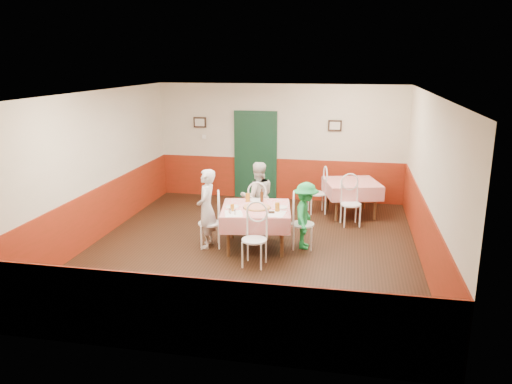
% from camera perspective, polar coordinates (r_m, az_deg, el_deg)
% --- Properties ---
extents(floor, '(7.00, 7.00, 0.00)m').
position_cam_1_polar(floor, '(9.19, -0.51, -6.47)').
color(floor, black).
rests_on(floor, ground).
extents(ceiling, '(7.00, 7.00, 0.00)m').
position_cam_1_polar(ceiling, '(8.58, -0.55, 11.23)').
color(ceiling, white).
rests_on(ceiling, back_wall).
extents(back_wall, '(6.00, 0.10, 2.80)m').
position_cam_1_polar(back_wall, '(12.17, 2.78, 5.66)').
color(back_wall, beige).
rests_on(back_wall, ground).
extents(front_wall, '(6.00, 0.10, 2.80)m').
position_cam_1_polar(front_wall, '(5.53, -7.82, -5.88)').
color(front_wall, beige).
rests_on(front_wall, ground).
extents(left_wall, '(0.10, 7.00, 2.80)m').
position_cam_1_polar(left_wall, '(9.82, -17.98, 2.71)').
color(left_wall, beige).
rests_on(left_wall, ground).
extents(right_wall, '(0.10, 7.00, 2.80)m').
position_cam_1_polar(right_wall, '(8.71, 19.21, 1.12)').
color(right_wall, beige).
rests_on(right_wall, ground).
extents(wainscot_back, '(6.00, 0.03, 1.00)m').
position_cam_1_polar(wainscot_back, '(12.33, 2.71, 1.52)').
color(wainscot_back, maroon).
rests_on(wainscot_back, ground).
extents(wainscot_front, '(6.00, 0.03, 1.00)m').
position_cam_1_polar(wainscot_front, '(5.92, -7.46, -14.00)').
color(wainscot_front, maroon).
rests_on(wainscot_front, ground).
extents(wainscot_left, '(0.03, 7.00, 1.00)m').
position_cam_1_polar(wainscot_left, '(10.03, -17.50, -2.32)').
color(wainscot_left, maroon).
rests_on(wainscot_left, ground).
extents(wainscot_right, '(0.03, 7.00, 1.00)m').
position_cam_1_polar(wainscot_right, '(8.95, 18.62, -4.48)').
color(wainscot_right, maroon).
rests_on(wainscot_right, ground).
extents(door, '(0.96, 0.06, 2.10)m').
position_cam_1_polar(door, '(12.28, -0.06, 4.11)').
color(door, black).
rests_on(door, ground).
extents(picture_left, '(0.32, 0.03, 0.26)m').
position_cam_1_polar(picture_left, '(12.50, -6.43, 7.92)').
color(picture_left, black).
rests_on(picture_left, back_wall).
extents(picture_right, '(0.32, 0.03, 0.26)m').
position_cam_1_polar(picture_right, '(11.94, 9.01, 7.50)').
color(picture_right, black).
rests_on(picture_right, back_wall).
extents(thermostat, '(0.10, 0.03, 0.10)m').
position_cam_1_polar(thermostat, '(12.51, -5.95, 6.32)').
color(thermostat, white).
rests_on(thermostat, back_wall).
extents(main_table, '(1.40, 1.40, 0.77)m').
position_cam_1_polar(main_table, '(9.14, 0.00, -4.09)').
color(main_table, red).
rests_on(main_table, ground).
extents(second_table, '(1.38, 1.38, 0.77)m').
position_cam_1_polar(second_table, '(11.24, 10.81, -0.71)').
color(second_table, red).
rests_on(second_table, ground).
extents(chair_left, '(0.53, 0.53, 0.90)m').
position_cam_1_polar(chair_left, '(9.18, -5.32, -3.57)').
color(chair_left, white).
rests_on(chair_left, ground).
extents(chair_right, '(0.46, 0.46, 0.90)m').
position_cam_1_polar(chair_right, '(9.13, 5.35, -3.69)').
color(chair_right, white).
rests_on(chair_right, ground).
extents(chair_far, '(0.47, 0.47, 0.90)m').
position_cam_1_polar(chair_far, '(9.92, 0.17, -2.09)').
color(chair_far, white).
rests_on(chair_far, ground).
extents(chair_near, '(0.45, 0.45, 0.90)m').
position_cam_1_polar(chair_near, '(8.31, -0.20, -5.51)').
color(chair_near, white).
rests_on(chair_near, ground).
extents(chair_second_a, '(0.52, 0.52, 0.90)m').
position_cam_1_polar(chair_second_a, '(11.24, 7.00, -0.16)').
color(chair_second_a, white).
rests_on(chair_second_a, ground).
extents(chair_second_b, '(0.52, 0.52, 0.90)m').
position_cam_1_polar(chair_second_b, '(10.50, 10.79, -1.40)').
color(chair_second_b, white).
rests_on(chair_second_b, ground).
extents(pizza, '(0.55, 0.55, 0.03)m').
position_cam_1_polar(pizza, '(8.99, 0.12, -1.74)').
color(pizza, '#B74723').
rests_on(pizza, main_table).
extents(plate_left, '(0.29, 0.29, 0.01)m').
position_cam_1_polar(plate_left, '(9.05, -2.76, -1.70)').
color(plate_left, white).
rests_on(plate_left, main_table).
extents(plate_right, '(0.29, 0.29, 0.01)m').
position_cam_1_polar(plate_right, '(9.02, 2.80, -1.75)').
color(plate_right, white).
rests_on(plate_right, main_table).
extents(plate_far, '(0.29, 0.29, 0.01)m').
position_cam_1_polar(plate_far, '(9.45, 0.01, -0.96)').
color(plate_far, white).
rests_on(plate_far, main_table).
extents(glass_a, '(0.08, 0.08, 0.12)m').
position_cam_1_polar(glass_a, '(8.80, -2.72, -1.80)').
color(glass_a, '#BF7219').
rests_on(glass_a, main_table).
extents(glass_b, '(0.10, 0.10, 0.15)m').
position_cam_1_polar(glass_b, '(8.79, 2.45, -1.73)').
color(glass_b, '#BF7219').
rests_on(glass_b, main_table).
extents(glass_c, '(0.10, 0.10, 0.16)m').
position_cam_1_polar(glass_c, '(9.38, -0.96, -0.63)').
color(glass_c, '#BF7219').
rests_on(glass_c, main_table).
extents(beer_bottle, '(0.07, 0.07, 0.23)m').
position_cam_1_polar(beer_bottle, '(9.35, 0.67, -0.45)').
color(beer_bottle, '#381C0A').
rests_on(beer_bottle, main_table).
extents(shaker_a, '(0.04, 0.04, 0.09)m').
position_cam_1_polar(shaker_a, '(8.64, -2.94, -2.24)').
color(shaker_a, silver).
rests_on(shaker_a, main_table).
extents(shaker_b, '(0.04, 0.04, 0.09)m').
position_cam_1_polar(shaker_b, '(8.59, -2.42, -2.34)').
color(shaker_b, silver).
rests_on(shaker_b, main_table).
extents(shaker_c, '(0.04, 0.04, 0.09)m').
position_cam_1_polar(shaker_c, '(8.70, -3.02, -2.13)').
color(shaker_c, '#B23319').
rests_on(shaker_c, main_table).
extents(menu_left, '(0.40, 0.47, 0.00)m').
position_cam_1_polar(menu_left, '(8.67, -2.57, -2.48)').
color(menu_left, white).
rests_on(menu_left, main_table).
extents(menu_right, '(0.32, 0.41, 0.00)m').
position_cam_1_polar(menu_right, '(8.66, 2.30, -2.49)').
color(menu_right, white).
rests_on(menu_right, main_table).
extents(wallet, '(0.12, 0.11, 0.02)m').
position_cam_1_polar(wallet, '(8.71, 1.78, -2.33)').
color(wallet, black).
rests_on(wallet, main_table).
extents(diner_left, '(0.38, 0.55, 1.46)m').
position_cam_1_polar(diner_left, '(9.10, -5.67, -1.90)').
color(diner_left, gray).
rests_on(diner_left, ground).
extents(diner_far, '(0.84, 0.75, 1.42)m').
position_cam_1_polar(diner_far, '(9.90, 0.18, -0.57)').
color(diner_far, gray).
rests_on(diner_far, ground).
extents(diner_right, '(0.46, 0.80, 1.23)m').
position_cam_1_polar(diner_right, '(9.08, 5.69, -2.70)').
color(diner_right, gray).
rests_on(diner_right, ground).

